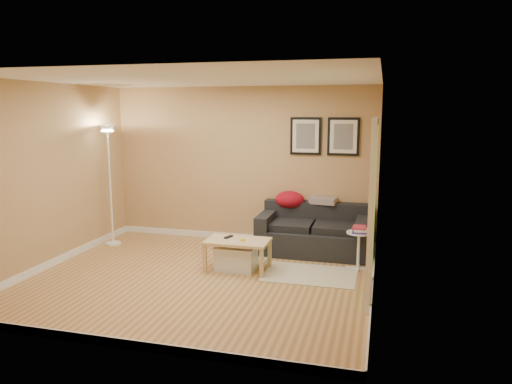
# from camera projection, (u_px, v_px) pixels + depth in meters

# --- Properties ---
(floor) EXTENTS (4.50, 4.50, 0.00)m
(floor) POSITION_uv_depth(u_px,v_px,m) (200.00, 278.00, 6.45)
(floor) COLOR tan
(floor) RESTS_ON ground
(ceiling) EXTENTS (4.50, 4.50, 0.00)m
(ceiling) POSITION_uv_depth(u_px,v_px,m) (196.00, 79.00, 6.00)
(ceiling) COLOR white
(ceiling) RESTS_ON wall_back
(wall_back) EXTENTS (4.50, 0.00, 4.50)m
(wall_back) POSITION_uv_depth(u_px,v_px,m) (242.00, 165.00, 8.13)
(wall_back) COLOR tan
(wall_back) RESTS_ON ground
(wall_front) EXTENTS (4.50, 0.00, 4.50)m
(wall_front) POSITION_uv_depth(u_px,v_px,m) (115.00, 214.00, 4.32)
(wall_front) COLOR tan
(wall_front) RESTS_ON ground
(wall_left) EXTENTS (0.00, 4.00, 4.00)m
(wall_left) POSITION_uv_depth(u_px,v_px,m) (49.00, 176.00, 6.79)
(wall_left) COLOR tan
(wall_left) RESTS_ON ground
(wall_right) EXTENTS (0.00, 4.00, 4.00)m
(wall_right) POSITION_uv_depth(u_px,v_px,m) (377.00, 189.00, 5.66)
(wall_right) COLOR tan
(wall_right) RESTS_ON ground
(baseboard_back) EXTENTS (4.50, 0.02, 0.10)m
(baseboard_back) POSITION_uv_depth(u_px,v_px,m) (242.00, 237.00, 8.33)
(baseboard_back) COLOR white
(baseboard_back) RESTS_ON ground
(baseboard_front) EXTENTS (4.50, 0.02, 0.10)m
(baseboard_front) POSITION_uv_depth(u_px,v_px,m) (123.00, 343.00, 4.54)
(baseboard_front) COLOR white
(baseboard_front) RESTS_ON ground
(baseboard_left) EXTENTS (0.02, 4.00, 0.10)m
(baseboard_left) POSITION_uv_depth(u_px,v_px,m) (56.00, 261.00, 7.00)
(baseboard_left) COLOR white
(baseboard_left) RESTS_ON ground
(baseboard_right) EXTENTS (0.02, 4.00, 0.10)m
(baseboard_right) POSITION_uv_depth(u_px,v_px,m) (372.00, 290.00, 5.87)
(baseboard_right) COLOR white
(baseboard_right) RESTS_ON ground
(sofa) EXTENTS (1.70, 0.90, 0.75)m
(sofa) POSITION_uv_depth(u_px,v_px,m) (314.00, 230.00, 7.51)
(sofa) COLOR black
(sofa) RESTS_ON ground
(red_throw) EXTENTS (0.48, 0.36, 0.28)m
(red_throw) POSITION_uv_depth(u_px,v_px,m) (290.00, 200.00, 7.85)
(red_throw) COLOR maroon
(red_throw) RESTS_ON sofa
(plaid_throw) EXTENTS (0.45, 0.32, 0.10)m
(plaid_throw) POSITION_uv_depth(u_px,v_px,m) (323.00, 200.00, 7.73)
(plaid_throw) COLOR tan
(plaid_throw) RESTS_ON sofa
(framed_print_left) EXTENTS (0.50, 0.04, 0.60)m
(framed_print_left) POSITION_uv_depth(u_px,v_px,m) (306.00, 136.00, 7.75)
(framed_print_left) COLOR black
(framed_print_left) RESTS_ON wall_back
(framed_print_right) EXTENTS (0.50, 0.04, 0.60)m
(framed_print_right) POSITION_uv_depth(u_px,v_px,m) (343.00, 137.00, 7.60)
(framed_print_right) COLOR black
(framed_print_right) RESTS_ON wall_back
(area_rug) EXTENTS (1.25, 0.85, 0.01)m
(area_rug) POSITION_uv_depth(u_px,v_px,m) (310.00, 274.00, 6.56)
(area_rug) COLOR beige
(area_rug) RESTS_ON ground
(green_runner) EXTENTS (0.70, 0.50, 0.01)m
(green_runner) POSITION_uv_depth(u_px,v_px,m) (242.00, 260.00, 7.18)
(green_runner) COLOR #668C4C
(green_runner) RESTS_ON ground
(coffee_table) EXTENTS (0.95, 0.67, 0.44)m
(coffee_table) POSITION_uv_depth(u_px,v_px,m) (238.00, 255.00, 6.73)
(coffee_table) COLOR #D1B17F
(coffee_table) RESTS_ON ground
(remote_control) EXTENTS (0.10, 0.17, 0.02)m
(remote_control) POSITION_uv_depth(u_px,v_px,m) (229.00, 237.00, 6.81)
(remote_control) COLOR black
(remote_control) RESTS_ON coffee_table
(tape_roll) EXTENTS (0.07, 0.07, 0.03)m
(tape_roll) POSITION_uv_depth(u_px,v_px,m) (243.00, 240.00, 6.64)
(tape_roll) COLOR yellow
(tape_roll) RESTS_ON coffee_table
(storage_bin) EXTENTS (0.56, 0.41, 0.34)m
(storage_bin) POSITION_uv_depth(u_px,v_px,m) (236.00, 258.00, 6.76)
(storage_bin) COLOR white
(storage_bin) RESTS_ON ground
(side_table) EXTENTS (0.35, 0.35, 0.53)m
(side_table) POSITION_uv_depth(u_px,v_px,m) (358.00, 250.00, 6.77)
(side_table) COLOR white
(side_table) RESTS_ON ground
(book_stack) EXTENTS (0.26, 0.30, 0.08)m
(book_stack) POSITION_uv_depth(u_px,v_px,m) (360.00, 229.00, 6.71)
(book_stack) COLOR #473296
(book_stack) RESTS_ON side_table
(floor_lamp) EXTENTS (0.26, 0.26, 1.99)m
(floor_lamp) POSITION_uv_depth(u_px,v_px,m) (110.00, 189.00, 7.89)
(floor_lamp) COLOR white
(floor_lamp) RESTS_ON ground
(doorway) EXTENTS (0.12, 1.01, 2.13)m
(doorway) POSITION_uv_depth(u_px,v_px,m) (372.00, 215.00, 5.57)
(doorway) COLOR white
(doorway) RESTS_ON ground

